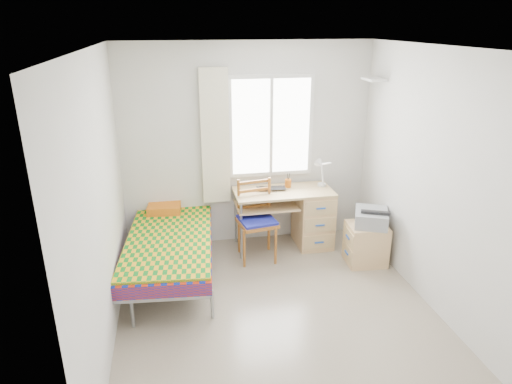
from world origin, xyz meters
TOP-DOWN VIEW (x-y plane):
  - floor at (0.00, 0.00)m, footprint 3.50×3.50m
  - ceiling at (0.00, 0.00)m, footprint 3.50×3.50m
  - wall_back at (0.00, 1.75)m, footprint 3.20×0.00m
  - wall_left at (-1.60, 0.00)m, footprint 0.00×3.50m
  - wall_right at (1.60, 0.00)m, footprint 0.00×3.50m
  - window at (0.30, 1.73)m, footprint 1.10×0.04m
  - curtain at (-0.42, 1.68)m, footprint 0.35×0.05m
  - floating_shelf at (1.49, 1.40)m, footprint 0.20×0.32m
  - bed at (-1.05, 1.02)m, footprint 1.14×2.13m
  - desk at (0.74, 1.42)m, footprint 1.26×0.58m
  - chair at (0.02, 1.22)m, footprint 0.50×0.50m
  - cabinet at (1.30, 0.81)m, footprint 0.49×0.44m
  - printer at (1.34, 0.82)m, footprint 0.52×0.55m
  - laptop at (0.25, 1.43)m, footprint 0.40×0.29m
  - pen_cup at (0.49, 1.55)m, footprint 0.10×0.10m
  - task_lamp at (0.88, 1.39)m, footprint 0.23×0.33m
  - book at (0.18, 1.38)m, footprint 0.25×0.29m

SIDE VIEW (x-z plane):
  - floor at x=0.00m, z-range 0.00..0.00m
  - cabinet at x=1.30m, z-range 0.00..0.50m
  - desk at x=0.74m, z-range 0.03..0.82m
  - bed at x=-1.05m, z-range -0.01..0.87m
  - chair at x=0.02m, z-range 0.06..1.06m
  - book at x=0.18m, z-range 0.58..0.60m
  - printer at x=1.34m, z-range 0.51..0.69m
  - laptop at x=0.25m, z-range 0.78..0.81m
  - pen_cup at x=0.49m, z-range 0.78..0.89m
  - task_lamp at x=0.88m, z-range 0.84..1.26m
  - wall_left at x=-1.60m, z-range -0.45..3.05m
  - wall_right at x=1.60m, z-range -0.45..3.05m
  - wall_back at x=0.00m, z-range -0.30..2.90m
  - curtain at x=-0.42m, z-range 0.60..2.30m
  - window at x=0.30m, z-range 0.90..2.20m
  - floating_shelf at x=1.49m, z-range 2.13..2.17m
  - ceiling at x=0.00m, z-range 2.60..2.60m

